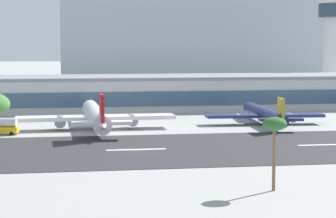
% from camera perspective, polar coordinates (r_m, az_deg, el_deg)
% --- Properties ---
extents(ground_plane, '(1400.00, 1400.00, 0.00)m').
position_cam_1_polar(ground_plane, '(130.98, -2.65, -3.62)').
color(ground_plane, '#9E9E99').
extents(runway_strip, '(800.00, 42.19, 0.08)m').
position_cam_1_polar(runway_strip, '(131.97, -2.70, -3.54)').
color(runway_strip, '#2D2D30').
rests_on(runway_strip, ground_plane).
extents(runway_centreline_dash_4, '(12.00, 1.20, 0.01)m').
position_cam_1_polar(runway_centreline_dash_4, '(131.94, -2.76, -3.52)').
color(runway_centreline_dash_4, white).
rests_on(runway_centreline_dash_4, runway_strip).
extents(runway_centreline_dash_5, '(12.00, 1.20, 0.01)m').
position_cam_1_polar(runway_centreline_dash_5, '(141.86, 13.48, -3.03)').
color(runway_centreline_dash_5, white).
rests_on(runway_centreline_dash_5, runway_strip).
extents(terminal_building, '(172.32, 28.60, 10.88)m').
position_cam_1_polar(terminal_building, '(214.73, -1.14, 1.46)').
color(terminal_building, '#B7BABC').
rests_on(terminal_building, ground_plane).
extents(control_tower, '(12.07, 12.07, 38.19)m').
position_cam_1_polar(control_tower, '(269.48, 14.01, 5.80)').
color(control_tower, silver).
rests_on(control_tower, ground_plane).
extents(distant_hotel_block, '(134.66, 33.50, 47.75)m').
position_cam_1_polar(distant_hotel_block, '(319.51, 2.94, 6.13)').
color(distant_hotel_block, '#A8B2BC').
rests_on(distant_hotel_block, ground_plane).
extents(airliner_red_tail_gate_1, '(39.45, 48.63, 10.15)m').
position_cam_1_polar(airliner_red_tail_gate_1, '(163.48, -6.24, -0.66)').
color(airliner_red_tail_gate_1, white).
rests_on(airliner_red_tail_gate_1, ground_plane).
extents(airliner_gold_tail_gate_2, '(31.47, 39.44, 8.23)m').
position_cam_1_polar(airliner_gold_tail_gate_2, '(174.28, 8.44, -0.50)').
color(airliner_gold_tail_gate_2, navy).
rests_on(airliner_gold_tail_gate_2, ground_plane).
extents(service_fuel_truck_1, '(8.83, 4.11, 3.95)m').
position_cam_1_polar(service_fuel_truck_1, '(158.49, -14.36, -1.44)').
color(service_fuel_truck_1, gold).
rests_on(service_fuel_truck_1, ground_plane).
extents(palm_tree_0, '(3.54, 3.54, 10.69)m').
position_cam_1_polar(palm_tree_0, '(95.28, 9.20, -1.53)').
color(palm_tree_0, brown).
rests_on(palm_tree_0, ground_plane).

